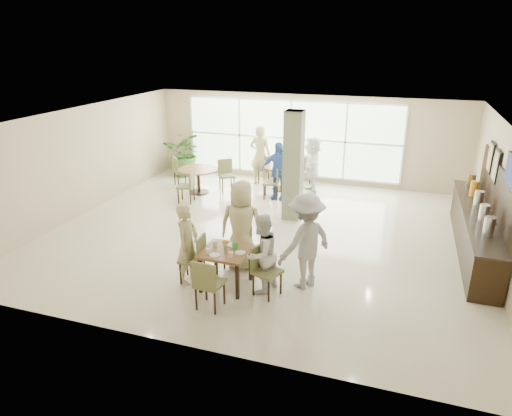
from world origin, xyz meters
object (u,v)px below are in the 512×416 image
(adult_standing, at_px, (260,155))
(adult_a, at_px, (278,171))
(round_table_left, at_px, (198,174))
(round_table_right, at_px, (282,171))
(teen_far, at_px, (242,225))
(main_table, at_px, (226,255))
(teen_left, at_px, (187,244))
(adult_b, at_px, (312,165))
(potted_plant, at_px, (185,153))
(teen_right, at_px, (261,254))
(buffet_counter, at_px, (476,228))
(teen_standing, at_px, (305,241))

(adult_standing, bearing_deg, adult_a, 130.69)
(round_table_left, height_order, round_table_right, same)
(round_table_left, bearing_deg, teen_far, -54.85)
(main_table, xyz_separation_m, adult_a, (-0.45, 5.16, 0.20))
(teen_left, bearing_deg, adult_b, -7.93)
(potted_plant, distance_m, adult_b, 4.47)
(teen_right, xyz_separation_m, adult_a, (-1.13, 5.10, 0.09))
(buffet_counter, distance_m, teen_far, 5.16)
(buffet_counter, relative_size, teen_standing, 2.53)
(teen_standing, bearing_deg, round_table_left, -100.86)
(teen_right, height_order, adult_b, adult_b)
(teen_far, bearing_deg, potted_plant, -59.44)
(buffet_counter, relative_size, teen_right, 3.09)
(buffet_counter, height_order, adult_b, buffet_counter)
(teen_left, xyz_separation_m, adult_a, (0.31, 5.20, 0.06))
(round_table_right, height_order, teen_left, teen_left)
(potted_plant, height_order, teen_left, teen_left)
(teen_standing, bearing_deg, adult_standing, -119.48)
(round_table_left, height_order, teen_right, teen_right)
(adult_standing, bearing_deg, round_table_left, 46.22)
(main_table, height_order, potted_plant, potted_plant)
(round_table_right, bearing_deg, adult_b, 1.86)
(teen_right, bearing_deg, teen_standing, 140.27)
(teen_far, relative_size, adult_a, 1.10)
(adult_a, bearing_deg, teen_right, -78.22)
(round_table_left, distance_m, teen_far, 5.04)
(potted_plant, height_order, adult_a, adult_a)
(potted_plant, distance_m, teen_standing, 8.17)
(round_table_left, bearing_deg, adult_b, 19.86)
(potted_plant, bearing_deg, teen_left, -63.10)
(teen_left, bearing_deg, adult_standing, 7.81)
(round_table_right, relative_size, teen_left, 0.75)
(teen_far, bearing_deg, adult_a, -89.08)
(main_table, xyz_separation_m, buffet_counter, (4.62, 3.12, -0.09))
(round_table_right, bearing_deg, teen_standing, -70.68)
(teen_far, relative_size, adult_b, 1.09)
(main_table, relative_size, adult_standing, 0.45)
(round_table_left, relative_size, adult_standing, 0.62)
(teen_right, xyz_separation_m, adult_b, (-0.32, 6.05, 0.09))
(potted_plant, height_order, adult_b, adult_b)
(teen_left, bearing_deg, adult_a, -1.07)
(adult_a, height_order, adult_standing, adult_standing)
(potted_plant, xyz_separation_m, teen_left, (3.33, -6.57, 0.02))
(adult_a, bearing_deg, adult_standing, 126.96)
(buffet_counter, relative_size, teen_left, 2.98)
(teen_standing, distance_m, adult_standing, 6.48)
(round_table_left, height_order, teen_standing, teen_standing)
(teen_far, xyz_separation_m, adult_b, (0.34, 5.28, -0.08))
(teen_standing, relative_size, adult_a, 1.10)
(main_table, distance_m, teen_left, 0.78)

